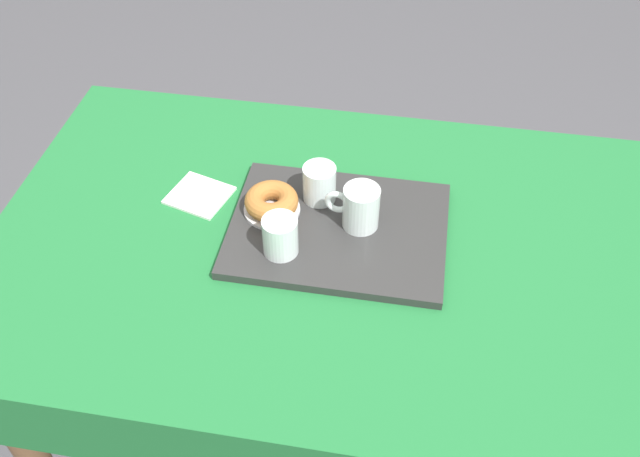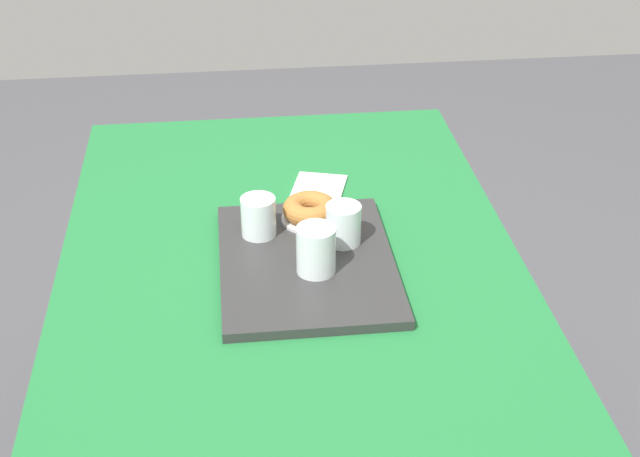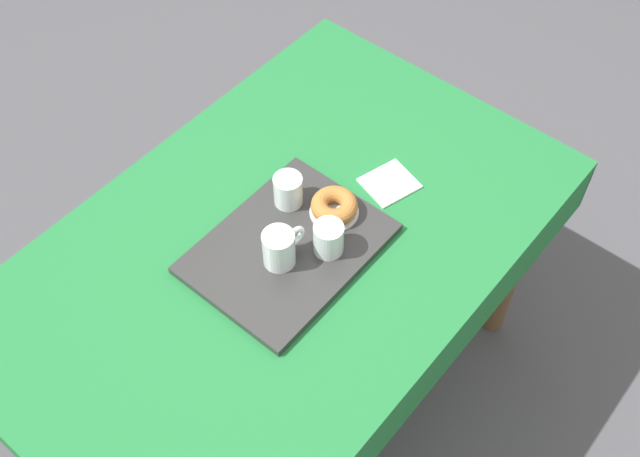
% 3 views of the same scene
% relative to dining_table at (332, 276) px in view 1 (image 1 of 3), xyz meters
% --- Properties ---
extents(ground_plane, '(6.00, 6.00, 0.00)m').
position_rel_dining_table_xyz_m(ground_plane, '(0.00, 0.00, -0.66)').
color(ground_plane, '#47474C').
extents(dining_table, '(1.38, 0.88, 0.76)m').
position_rel_dining_table_xyz_m(dining_table, '(0.00, 0.00, 0.00)').
color(dining_table, '#1E6B33').
rests_on(dining_table, ground).
extents(serving_tray, '(0.43, 0.32, 0.02)m').
position_rel_dining_table_xyz_m(serving_tray, '(0.01, 0.03, 0.11)').
color(serving_tray, '#2D2D2D').
rests_on(serving_tray, dining_table).
extents(tea_mug_left, '(0.11, 0.07, 0.09)m').
position_rel_dining_table_xyz_m(tea_mug_left, '(0.05, 0.04, 0.16)').
color(tea_mug_left, silver).
rests_on(tea_mug_left, serving_tray).
extents(water_glass_near, '(0.07, 0.07, 0.08)m').
position_rel_dining_table_xyz_m(water_glass_near, '(-0.09, -0.06, 0.16)').
color(water_glass_near, silver).
rests_on(water_glass_near, serving_tray).
extents(water_glass_far, '(0.07, 0.07, 0.08)m').
position_rel_dining_table_xyz_m(water_glass_far, '(-0.05, 0.10, 0.16)').
color(water_glass_far, silver).
rests_on(water_glass_far, serving_tray).
extents(donut_plate_left, '(0.11, 0.11, 0.01)m').
position_rel_dining_table_xyz_m(donut_plate_left, '(-0.13, 0.05, 0.13)').
color(donut_plate_left, silver).
rests_on(donut_plate_left, serving_tray).
extents(sugar_donut_left, '(0.11, 0.11, 0.04)m').
position_rel_dining_table_xyz_m(sugar_donut_left, '(-0.13, 0.05, 0.15)').
color(sugar_donut_left, '#A3662D').
rests_on(sugar_donut_left, donut_plate_left).
extents(paper_napkin, '(0.14, 0.14, 0.01)m').
position_rel_dining_table_xyz_m(paper_napkin, '(-0.30, 0.08, 0.11)').
color(paper_napkin, white).
rests_on(paper_napkin, dining_table).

